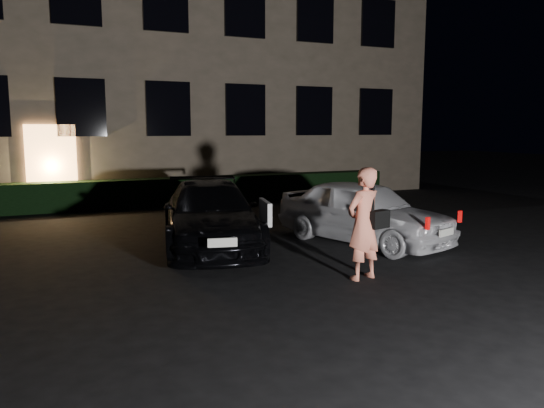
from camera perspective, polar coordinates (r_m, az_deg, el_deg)
name	(u,v)px	position (r m, az deg, el deg)	size (l,w,h in m)	color
ground	(353,305)	(7.40, 8.68, -10.68)	(80.00, 80.00, 0.00)	black
building	(142,32)	(21.54, -13.76, 17.54)	(20.00, 8.11, 12.00)	brown
hedge	(174,191)	(16.95, -10.52, 1.35)	(15.00, 0.70, 0.85)	black
sedan	(210,215)	(10.78, -6.66, -1.15)	(2.72, 4.76, 1.30)	black
hatch	(363,211)	(11.19, 9.77, -0.80)	(2.72, 4.20, 1.33)	silver
man	(364,224)	(8.44, 9.85, -2.09)	(0.81, 0.58, 1.78)	#F88467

